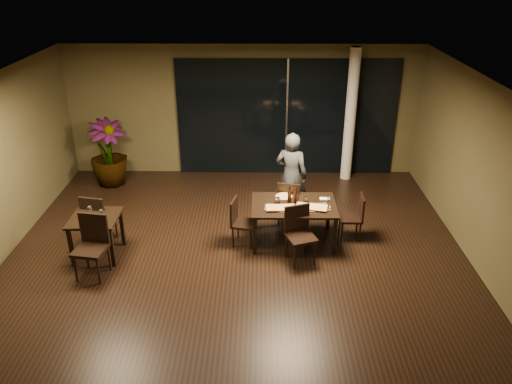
% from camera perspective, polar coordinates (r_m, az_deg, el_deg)
% --- Properties ---
extents(ground, '(8.00, 8.00, 0.00)m').
position_cam_1_polar(ground, '(8.55, -2.26, -8.33)').
color(ground, black).
rests_on(ground, ground).
extents(wall_back, '(8.00, 0.10, 3.00)m').
position_cam_1_polar(wall_back, '(11.60, -1.49, 9.29)').
color(wall_back, '#484226').
rests_on(wall_back, ground).
extents(wall_right, '(0.10, 8.00, 3.00)m').
position_cam_1_polar(wall_right, '(8.61, 25.57, 0.64)').
color(wall_right, '#484226').
rests_on(wall_right, ground).
extents(ceiling, '(8.00, 8.00, 0.04)m').
position_cam_1_polar(ceiling, '(7.30, -2.68, 11.71)').
color(ceiling, silver).
rests_on(ceiling, wall_back).
extents(window_panel, '(5.00, 0.06, 2.70)m').
position_cam_1_polar(window_panel, '(11.57, 3.51, 8.43)').
color(window_panel, black).
rests_on(window_panel, ground).
extents(column, '(0.24, 0.24, 3.00)m').
position_cam_1_polar(column, '(11.39, 10.74, 8.53)').
color(column, silver).
rests_on(column, ground).
extents(main_table, '(1.50, 1.00, 0.75)m').
position_cam_1_polar(main_table, '(8.90, 4.34, -1.85)').
color(main_table, black).
rests_on(main_table, ground).
extents(side_table, '(0.80, 0.80, 0.75)m').
position_cam_1_polar(side_table, '(8.91, -17.87, -3.46)').
color(side_table, black).
rests_on(side_table, ground).
extents(chair_main_far, '(0.52, 0.52, 0.94)m').
position_cam_1_polar(chair_main_far, '(9.47, 3.80, -1.05)').
color(chair_main_far, black).
rests_on(chair_main_far, ground).
extents(chair_main_near, '(0.58, 0.58, 0.97)m').
position_cam_1_polar(chair_main_near, '(8.47, 4.94, -4.43)').
color(chair_main_near, black).
rests_on(chair_main_near, ground).
extents(chair_main_left, '(0.48, 0.48, 0.87)m').
position_cam_1_polar(chair_main_left, '(8.90, -1.86, -3.16)').
color(chair_main_left, black).
rests_on(chair_main_left, ground).
extents(chair_main_right, '(0.40, 0.40, 0.86)m').
position_cam_1_polar(chair_main_right, '(9.25, 11.26, -2.56)').
color(chair_main_right, black).
rests_on(chair_main_right, ground).
extents(chair_side_far, '(0.54, 0.54, 0.97)m').
position_cam_1_polar(chair_side_far, '(9.30, -17.70, -2.72)').
color(chair_side_far, black).
rests_on(chair_side_far, ground).
extents(chair_side_near, '(0.55, 0.55, 1.04)m').
position_cam_1_polar(chair_side_near, '(8.47, -18.22, -5.47)').
color(chair_side_near, black).
rests_on(chair_side_near, ground).
extents(diner, '(0.68, 0.56, 1.74)m').
position_cam_1_polar(diner, '(9.72, 4.06, 1.91)').
color(diner, '#2E3134').
rests_on(diner, ground).
extents(potted_plant, '(1.15, 1.15, 1.49)m').
position_cam_1_polar(potted_plant, '(11.61, -16.52, 4.30)').
color(potted_plant, '#1C4918').
rests_on(potted_plant, ground).
extents(pizza_board_left, '(0.60, 0.41, 0.01)m').
position_cam_1_polar(pizza_board_left, '(8.68, 2.82, -1.93)').
color(pizza_board_left, '#412615').
rests_on(pizza_board_left, main_table).
extents(pizza_board_right, '(0.66, 0.42, 0.01)m').
position_cam_1_polar(pizza_board_right, '(8.75, 6.36, -1.82)').
color(pizza_board_right, '#4A2D17').
rests_on(pizza_board_right, main_table).
extents(oblong_pizza_left, '(0.50, 0.25, 0.02)m').
position_cam_1_polar(oblong_pizza_left, '(8.67, 2.82, -1.84)').
color(oblong_pizza_left, maroon).
rests_on(oblong_pizza_left, pizza_board_left).
extents(oblong_pizza_right, '(0.56, 0.34, 0.02)m').
position_cam_1_polar(oblong_pizza_right, '(8.75, 6.37, -1.73)').
color(oblong_pizza_right, maroon).
rests_on(oblong_pizza_right, pizza_board_right).
extents(round_pizza, '(0.30, 0.30, 0.01)m').
position_cam_1_polar(round_pizza, '(9.11, 3.21, -0.53)').
color(round_pizza, red).
rests_on(round_pizza, main_table).
extents(bottle_a, '(0.07, 0.07, 0.30)m').
position_cam_1_polar(bottle_a, '(8.87, 3.85, -0.29)').
color(bottle_a, black).
rests_on(bottle_a, main_table).
extents(bottle_b, '(0.06, 0.06, 0.25)m').
position_cam_1_polar(bottle_b, '(8.85, 4.73, -0.57)').
color(bottle_b, black).
rests_on(bottle_b, main_table).
extents(bottle_c, '(0.06, 0.06, 0.29)m').
position_cam_1_polar(bottle_c, '(8.87, 4.58, -0.36)').
color(bottle_c, black).
rests_on(bottle_c, main_table).
extents(tumbler_left, '(0.08, 0.08, 0.10)m').
position_cam_1_polar(tumbler_left, '(8.89, 2.48, -0.93)').
color(tumbler_left, white).
rests_on(tumbler_left, main_table).
extents(tumbler_right, '(0.08, 0.08, 0.10)m').
position_cam_1_polar(tumbler_right, '(8.95, 5.72, -0.84)').
color(tumbler_right, white).
rests_on(tumbler_right, main_table).
extents(napkin_near, '(0.20, 0.14, 0.01)m').
position_cam_1_polar(napkin_near, '(8.81, 7.87, -1.74)').
color(napkin_near, white).
rests_on(napkin_near, main_table).
extents(napkin_far, '(0.18, 0.10, 0.01)m').
position_cam_1_polar(napkin_far, '(9.11, 7.86, -0.77)').
color(napkin_far, white).
rests_on(napkin_far, main_table).
extents(wine_glass_a, '(0.08, 0.08, 0.18)m').
position_cam_1_polar(wine_glass_a, '(8.87, -18.44, -2.11)').
color(wine_glass_a, white).
rests_on(wine_glass_a, side_table).
extents(wine_glass_b, '(0.07, 0.07, 0.16)m').
position_cam_1_polar(wine_glass_b, '(8.74, -17.25, -2.42)').
color(wine_glass_b, white).
rests_on(wine_glass_b, side_table).
extents(side_napkin, '(0.19, 0.13, 0.01)m').
position_cam_1_polar(side_napkin, '(8.65, -18.17, -3.41)').
color(side_napkin, white).
rests_on(side_napkin, side_table).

